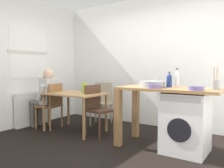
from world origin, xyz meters
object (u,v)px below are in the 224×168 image
at_px(seated_person, 46,95).
at_px(bottle_squat_brown, 177,79).
at_px(chair_person_seat, 52,103).
at_px(mixing_bowl, 154,86).
at_px(utensil_crock, 215,84).
at_px(vase, 84,88).
at_px(chair_spare_by_wall, 102,101).
at_px(chair_opposite, 97,107).
at_px(colander, 196,88).
at_px(washing_machine, 186,123).
at_px(dining_table, 75,98).
at_px(bottle_tall_green, 169,80).

height_order(seated_person, bottle_squat_brown, bottle_squat_brown).
xyz_separation_m(chair_person_seat, mixing_bowl, (2.24, -0.08, 0.44)).
height_order(seated_person, utensil_crock, utensil_crock).
bearing_deg(vase, chair_spare_by_wall, 96.33).
bearing_deg(chair_opposite, seated_person, -72.92).
distance_m(mixing_bowl, colander, 0.59).
xyz_separation_m(seated_person, bottle_squat_brown, (2.63, 0.26, 0.38)).
relative_size(chair_spare_by_wall, washing_machine, 1.05).
xyz_separation_m(chair_person_seat, utensil_crock, (3.01, 0.17, 0.48)).
relative_size(dining_table, bottle_squat_brown, 3.81).
relative_size(chair_opposite, washing_machine, 1.05).
relative_size(mixing_bowl, vase, 0.97).
bearing_deg(chair_opposite, mixing_bowl, 88.12).
bearing_deg(chair_spare_by_wall, chair_person_seat, 35.03).
bearing_deg(bottle_squat_brown, bottle_tall_green, -163.54).
relative_size(chair_person_seat, chair_opposite, 1.00).
distance_m(seated_person, washing_machine, 2.82).
relative_size(chair_opposite, bottle_tall_green, 3.82).
bearing_deg(washing_machine, dining_table, -179.16).
xyz_separation_m(dining_table, chair_person_seat, (-0.55, -0.09, -0.14)).
xyz_separation_m(chair_spare_by_wall, vase, (0.07, -0.67, 0.33)).
distance_m(dining_table, chair_opposite, 0.50).
height_order(dining_table, washing_machine, washing_machine).
distance_m(chair_opposite, colander, 1.88).
bearing_deg(bottle_squat_brown, utensil_crock, -6.55).
bearing_deg(bottle_squat_brown, seated_person, -174.42).
height_order(washing_machine, vase, vase).
height_order(bottle_tall_green, mixing_bowl, bottle_tall_green).
bearing_deg(chair_person_seat, mixing_bowl, -99.73).
bearing_deg(chair_opposite, colander, 90.94).
height_order(chair_person_seat, mixing_bowl, mixing_bowl).
relative_size(dining_table, vase, 5.46).
xyz_separation_m(bottle_tall_green, mixing_bowl, (-0.12, -0.28, -0.08)).
relative_size(chair_person_seat, seated_person, 0.75).
xyz_separation_m(utensil_crock, vase, (-2.32, 0.02, -0.15)).
bearing_deg(mixing_bowl, vase, 170.19).
bearing_deg(dining_table, bottle_tall_green, 3.57).
height_order(dining_table, chair_person_seat, chair_person_seat).
xyz_separation_m(chair_opposite, colander, (1.81, -0.25, 0.44)).
relative_size(washing_machine, bottle_tall_green, 3.65).
distance_m(dining_table, vase, 0.27).
height_order(washing_machine, colander, colander).
bearing_deg(vase, bottle_squat_brown, 1.47).
bearing_deg(mixing_bowl, washing_machine, 25.95).
xyz_separation_m(chair_spare_by_wall, colander, (2.21, -0.96, 0.44)).
relative_size(dining_table, colander, 5.50).
xyz_separation_m(washing_machine, utensil_crock, (0.37, 0.05, 0.56)).
relative_size(seated_person, utensil_crock, 4.01).
xyz_separation_m(dining_table, seated_person, (-0.71, -0.11, 0.03)).
bearing_deg(chair_opposite, bottle_squat_brown, 102.07).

